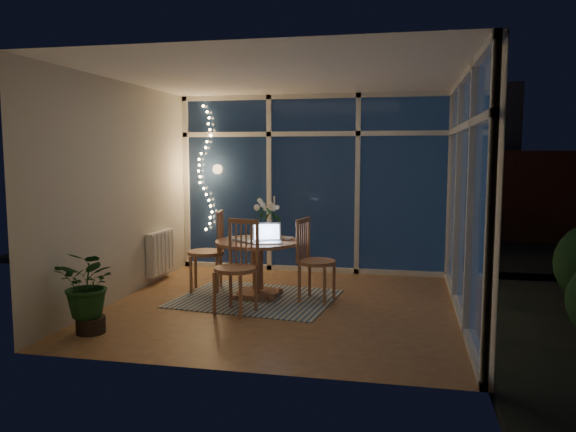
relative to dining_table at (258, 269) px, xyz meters
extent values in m
plane|color=brown|center=(0.41, -0.33, -0.35)|extent=(4.00, 4.00, 0.00)
plane|color=white|center=(0.41, -0.33, 2.25)|extent=(4.00, 4.00, 0.00)
cube|color=beige|center=(0.41, 1.67, 0.95)|extent=(4.00, 0.04, 2.60)
cube|color=beige|center=(0.41, -2.33, 0.95)|extent=(4.00, 0.04, 2.60)
cube|color=beige|center=(-1.59, -0.33, 0.95)|extent=(0.04, 4.00, 2.60)
cube|color=beige|center=(2.41, -0.33, 0.95)|extent=(0.04, 4.00, 2.60)
cube|color=silver|center=(0.41, 1.63, 0.95)|extent=(4.00, 0.10, 2.60)
cube|color=silver|center=(2.37, -0.33, 0.95)|extent=(0.10, 4.00, 2.60)
cube|color=white|center=(-1.53, 0.57, 0.05)|extent=(0.10, 0.70, 0.58)
cube|color=black|center=(0.91, 4.67, -0.41)|extent=(12.00, 6.00, 0.10)
cube|color=#331A12|center=(0.41, 5.17, 0.55)|extent=(11.00, 0.08, 1.80)
cube|color=#363940|center=(0.71, 8.17, 1.85)|extent=(7.00, 3.00, 2.20)
sphere|color=black|center=(-0.39, 3.07, 0.10)|extent=(0.90, 0.90, 0.90)
cube|color=beige|center=(0.00, -0.10, -0.34)|extent=(1.99, 1.67, 0.01)
cylinder|color=#9F6847|center=(0.00, 0.00, 0.00)|extent=(1.13, 1.13, 0.70)
cube|color=#9F6847|center=(-0.73, 0.17, 0.17)|extent=(0.57, 0.57, 1.04)
cube|color=#9F6847|center=(0.74, -0.06, 0.15)|extent=(0.55, 0.55, 1.00)
cube|color=#9F6847|center=(-0.06, -0.74, 0.17)|extent=(0.59, 0.59, 1.04)
imported|color=white|center=(0.08, 0.26, 0.45)|extent=(0.22, 0.22, 0.21)
imported|color=silver|center=(0.34, 0.11, 0.37)|extent=(0.17, 0.17, 0.04)
cube|color=beige|center=(-0.12, -0.03, 0.36)|extent=(0.49, 0.46, 0.02)
cube|color=black|center=(0.02, -0.17, 0.35)|extent=(0.12, 0.09, 0.01)
imported|color=#17421A|center=(-1.24, -1.68, 0.03)|extent=(0.57, 0.51, 0.76)
camera|label=1|loc=(1.74, -6.49, 1.40)|focal=35.00mm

